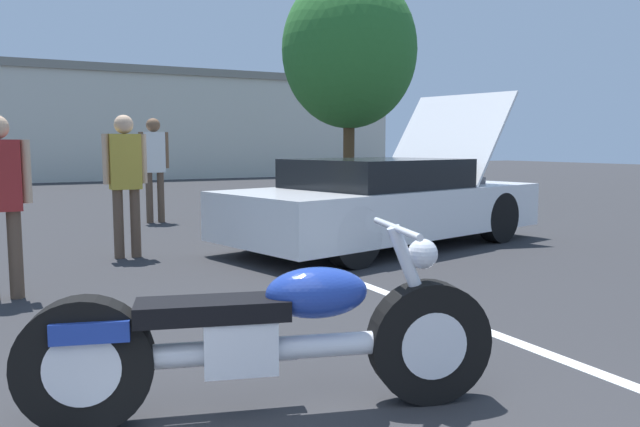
{
  "coord_description": "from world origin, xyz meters",
  "views": [
    {
      "loc": [
        -0.24,
        -1.32,
        1.37
      ],
      "look_at": [
        2.14,
        3.26,
        0.8
      ],
      "focal_mm": 35.0,
      "sensor_mm": 36.0,
      "label": 1
    }
  ],
  "objects_px": {
    "tree_background": "(349,51)",
    "show_car_hood_open": "(386,202)",
    "spectator_near_motorcycle": "(125,173)",
    "spectator_by_show_car": "(154,160)",
    "motorcycle": "(265,338)"
  },
  "relations": [
    {
      "from": "show_car_hood_open",
      "to": "spectator_by_show_car",
      "type": "height_order",
      "value": "show_car_hood_open"
    },
    {
      "from": "motorcycle",
      "to": "spectator_near_motorcycle",
      "type": "bearing_deg",
      "value": 103.43
    },
    {
      "from": "show_car_hood_open",
      "to": "spectator_by_show_car",
      "type": "relative_size",
      "value": 2.68
    },
    {
      "from": "spectator_near_motorcycle",
      "to": "spectator_by_show_car",
      "type": "distance_m",
      "value": 3.49
    },
    {
      "from": "tree_background",
      "to": "spectator_by_show_car",
      "type": "bearing_deg",
      "value": -146.33
    },
    {
      "from": "tree_background",
      "to": "motorcycle",
      "type": "bearing_deg",
      "value": -121.74
    },
    {
      "from": "tree_background",
      "to": "show_car_hood_open",
      "type": "height_order",
      "value": "tree_background"
    },
    {
      "from": "motorcycle",
      "to": "spectator_near_motorcycle",
      "type": "height_order",
      "value": "spectator_near_motorcycle"
    },
    {
      "from": "spectator_by_show_car",
      "to": "spectator_near_motorcycle",
      "type": "bearing_deg",
      "value": -108.17
    },
    {
      "from": "spectator_near_motorcycle",
      "to": "spectator_by_show_car",
      "type": "bearing_deg",
      "value": 71.83
    },
    {
      "from": "tree_background",
      "to": "motorcycle",
      "type": "xyz_separation_m",
      "value": [
        -7.73,
        -12.49,
        -3.58
      ]
    },
    {
      "from": "show_car_hood_open",
      "to": "spectator_by_show_car",
      "type": "distance_m",
      "value": 4.6
    },
    {
      "from": "motorcycle",
      "to": "spectator_near_motorcycle",
      "type": "xyz_separation_m",
      "value": [
        0.22,
        4.9,
        0.63
      ]
    },
    {
      "from": "tree_background",
      "to": "show_car_hood_open",
      "type": "distance_m",
      "value": 9.87
    },
    {
      "from": "show_car_hood_open",
      "to": "spectator_near_motorcycle",
      "type": "bearing_deg",
      "value": 154.64
    }
  ]
}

